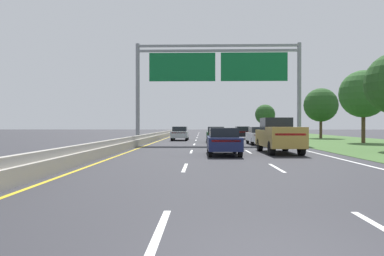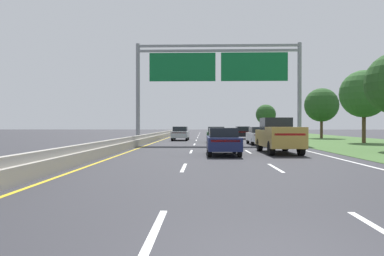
{
  "view_description": "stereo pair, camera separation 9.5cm",
  "coord_description": "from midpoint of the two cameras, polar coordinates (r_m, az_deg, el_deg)",
  "views": [
    {
      "loc": [
        -1.16,
        -4.29,
        1.72
      ],
      "look_at": [
        -1.93,
        24.06,
        1.51
      ],
      "focal_mm": 34.2,
      "sensor_mm": 36.0,
      "label": 1
    },
    {
      "loc": [
        -1.06,
        -4.29,
        1.72
      ],
      "look_at": [
        -1.93,
        24.06,
        1.51
      ],
      "focal_mm": 34.2,
      "sensor_mm": 36.0,
      "label": 2
    }
  ],
  "objects": [
    {
      "name": "ground_plane",
      "position": [
        39.34,
        3.37,
        -2.08
      ],
      "size": [
        220.0,
        220.0,
        0.0
      ],
      "primitive_type": "plane",
      "color": "#2B2B30"
    },
    {
      "name": "lane_striping",
      "position": [
        38.88,
        3.39,
        -2.1
      ],
      "size": [
        11.96,
        106.0,
        0.01
      ],
      "color": "white",
      "rests_on": "ground"
    },
    {
      "name": "grass_verge_right",
      "position": [
        42.11,
        22.72,
        -1.93
      ],
      "size": [
        14.0,
        110.0,
        0.02
      ],
      "primitive_type": "cube",
      "color": "#3D602D",
      "rests_on": "ground"
    },
    {
      "name": "median_barrier_concrete",
      "position": [
        39.69,
        -6.2,
        -1.55
      ],
      "size": [
        0.6,
        110.0,
        0.85
      ],
      "color": "#A8A399",
      "rests_on": "ground"
    },
    {
      "name": "overhead_sign_gantry",
      "position": [
        33.63,
        4.19,
        8.72
      ],
      "size": [
        15.06,
        0.42,
        9.2
      ],
      "color": "gray",
      "rests_on": "ground"
    },
    {
      "name": "pickup_truck_gold",
      "position": [
        23.25,
        13.45,
        -1.17
      ],
      "size": [
        2.12,
        5.44,
        2.2
      ],
      "rotation": [
        0.0,
        0.0,
        1.59
      ],
      "color": "#A38438",
      "rests_on": "ground"
    },
    {
      "name": "car_navy_centre_lane_sedan",
      "position": [
        21.2,
        4.99,
        -2.01
      ],
      "size": [
        1.85,
        4.41,
        1.57
      ],
      "rotation": [
        0.0,
        0.0,
        1.58
      ],
      "color": "#161E47",
      "rests_on": "ground"
    },
    {
      "name": "car_darkgreen_centre_lane_sedan",
      "position": [
        36.94,
        3.82,
        -0.97
      ],
      "size": [
        1.83,
        4.41,
        1.57
      ],
      "rotation": [
        0.0,
        0.0,
        1.57
      ],
      "color": "#193D23",
      "rests_on": "ground"
    },
    {
      "name": "car_white_right_lane_sedan",
      "position": [
        33.27,
        10.5,
        -1.13
      ],
      "size": [
        1.87,
        4.42,
        1.57
      ],
      "rotation": [
        0.0,
        0.0,
        1.58
      ],
      "color": "silver",
      "rests_on": "ground"
    },
    {
      "name": "car_black_right_lane_sedan",
      "position": [
        46.63,
        7.95,
        -0.69
      ],
      "size": [
        1.88,
        4.42,
        1.57
      ],
      "rotation": [
        0.0,
        0.0,
        1.58
      ],
      "color": "black",
      "rests_on": "ground"
    },
    {
      "name": "car_silver_left_lane_sedan",
      "position": [
        41.7,
        -1.75,
        -0.81
      ],
      "size": [
        1.88,
        4.42,
        1.57
      ],
      "rotation": [
        0.0,
        0.0,
        1.56
      ],
      "color": "#B2B5BA",
      "rests_on": "ground"
    },
    {
      "name": "roadside_tree_mid",
      "position": [
        39.18,
        25.31,
        4.82
      ],
      "size": [
        4.59,
        4.59,
        7.06
      ],
      "color": "#4C3823",
      "rests_on": "ground"
    },
    {
      "name": "roadside_tree_far",
      "position": [
        50.97,
        19.6,
        3.39
      ],
      "size": [
        4.41,
        4.41,
        6.6
      ],
      "color": "#4C3823",
      "rests_on": "ground"
    },
    {
      "name": "roadside_tree_distant",
      "position": [
        63.82,
        11.47,
        2.07
      ],
      "size": [
        3.41,
        3.41,
        5.29
      ],
      "color": "#4C3823",
      "rests_on": "ground"
    }
  ]
}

